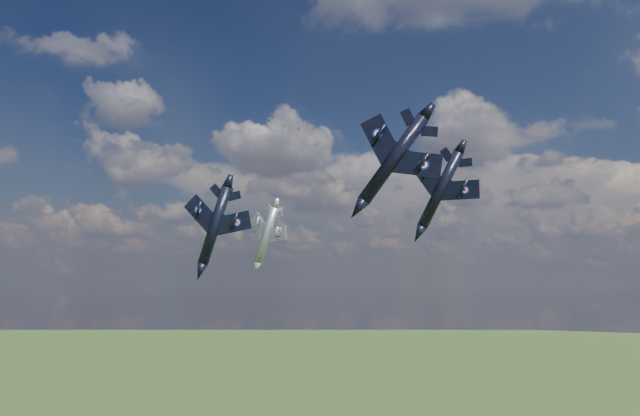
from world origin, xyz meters
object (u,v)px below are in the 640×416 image
at_px(jet_right_navy, 393,159).
at_px(jet_high_navy, 440,190).
at_px(jet_lead_navy, 215,225).
at_px(jet_left_silver, 266,235).

xyz_separation_m(jet_right_navy, jet_high_navy, (-5.00, 33.72, 2.26)).
relative_size(jet_lead_navy, jet_left_silver, 1.12).
relative_size(jet_high_navy, jet_left_silver, 1.17).
xyz_separation_m(jet_high_navy, jet_left_silver, (-31.10, 4.71, -4.92)).
height_order(jet_right_navy, jet_left_silver, jet_right_navy).
bearing_deg(jet_high_navy, jet_lead_navy, -151.91).
height_order(jet_lead_navy, jet_high_navy, jet_high_navy).
height_order(jet_right_navy, jet_high_navy, jet_high_navy).
xyz_separation_m(jet_lead_navy, jet_left_silver, (-3.83, 19.93, 0.24)).
distance_m(jet_lead_navy, jet_right_navy, 37.32).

